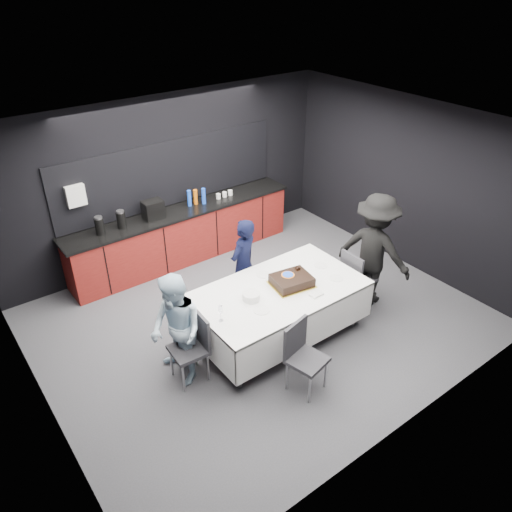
{
  "coord_description": "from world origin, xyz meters",
  "views": [
    {
      "loc": [
        -3.52,
        -4.6,
        4.6
      ],
      "look_at": [
        0.0,
        0.1,
        1.05
      ],
      "focal_mm": 35.0,
      "sensor_mm": 36.0,
      "label": 1
    }
  ],
  "objects_px": {
    "chair_near": "(302,352)",
    "cake_assembly": "(292,281)",
    "person_right": "(374,250)",
    "chair_left": "(194,343)",
    "party_table": "(278,297)",
    "plate_stack": "(251,296)",
    "champagne_flute": "(220,310)",
    "person_left": "(176,330)",
    "person_center": "(243,265)",
    "chair_right": "(356,275)"
  },
  "relations": [
    {
      "from": "chair_near",
      "to": "plate_stack",
      "type": "bearing_deg",
      "value": 93.22
    },
    {
      "from": "cake_assembly",
      "to": "person_right",
      "type": "relative_size",
      "value": 0.35
    },
    {
      "from": "champagne_flute",
      "to": "person_center",
      "type": "distance_m",
      "value": 1.41
    },
    {
      "from": "cake_assembly",
      "to": "champagne_flute",
      "type": "bearing_deg",
      "value": -176.54
    },
    {
      "from": "person_left",
      "to": "chair_left",
      "type": "bearing_deg",
      "value": 60.15
    },
    {
      "from": "cake_assembly",
      "to": "party_table",
      "type": "bearing_deg",
      "value": 170.94
    },
    {
      "from": "person_center",
      "to": "person_left",
      "type": "height_order",
      "value": "person_left"
    },
    {
      "from": "champagne_flute",
      "to": "chair_near",
      "type": "xyz_separation_m",
      "value": [
        0.61,
        -0.82,
        -0.4
      ]
    },
    {
      "from": "chair_right",
      "to": "chair_near",
      "type": "xyz_separation_m",
      "value": [
        -1.74,
        -0.78,
        0.0
      ]
    },
    {
      "from": "cake_assembly",
      "to": "person_center",
      "type": "distance_m",
      "value": 0.9
    },
    {
      "from": "person_left",
      "to": "person_center",
      "type": "bearing_deg",
      "value": 115.57
    },
    {
      "from": "plate_stack",
      "to": "chair_right",
      "type": "relative_size",
      "value": 0.25
    },
    {
      "from": "plate_stack",
      "to": "chair_left",
      "type": "bearing_deg",
      "value": -178.2
    },
    {
      "from": "chair_left",
      "to": "person_right",
      "type": "xyz_separation_m",
      "value": [
        3.0,
        -0.18,
        0.34
      ]
    },
    {
      "from": "plate_stack",
      "to": "person_center",
      "type": "distance_m",
      "value": 0.94
    },
    {
      "from": "chair_right",
      "to": "party_table",
      "type": "bearing_deg",
      "value": 173.88
    },
    {
      "from": "party_table",
      "to": "chair_right",
      "type": "bearing_deg",
      "value": -6.12
    },
    {
      "from": "chair_right",
      "to": "chair_near",
      "type": "height_order",
      "value": "same"
    },
    {
      "from": "person_center",
      "to": "plate_stack",
      "type": "bearing_deg",
      "value": 39.97
    },
    {
      "from": "party_table",
      "to": "plate_stack",
      "type": "relative_size",
      "value": 10.06
    },
    {
      "from": "person_right",
      "to": "plate_stack",
      "type": "bearing_deg",
      "value": 67.52
    },
    {
      "from": "chair_near",
      "to": "person_right",
      "type": "bearing_deg",
      "value": 19.98
    },
    {
      "from": "chair_near",
      "to": "cake_assembly",
      "type": "bearing_deg",
      "value": 56.93
    },
    {
      "from": "cake_assembly",
      "to": "person_left",
      "type": "xyz_separation_m",
      "value": [
        -1.7,
        0.12,
        -0.1
      ]
    },
    {
      "from": "person_center",
      "to": "person_right",
      "type": "height_order",
      "value": "person_right"
    },
    {
      "from": "cake_assembly",
      "to": "person_right",
      "type": "height_order",
      "value": "person_right"
    },
    {
      "from": "chair_right",
      "to": "person_left",
      "type": "relative_size",
      "value": 0.62
    },
    {
      "from": "cake_assembly",
      "to": "person_right",
      "type": "distance_m",
      "value": 1.47
    },
    {
      "from": "person_center",
      "to": "person_right",
      "type": "distance_m",
      "value": 1.94
    },
    {
      "from": "person_left",
      "to": "person_right",
      "type": "bearing_deg",
      "value": 84.35
    },
    {
      "from": "person_left",
      "to": "party_table",
      "type": "bearing_deg",
      "value": 85.79
    },
    {
      "from": "cake_assembly",
      "to": "person_center",
      "type": "bearing_deg",
      "value": 101.32
    },
    {
      "from": "cake_assembly",
      "to": "champagne_flute",
      "type": "relative_size",
      "value": 2.72
    },
    {
      "from": "cake_assembly",
      "to": "person_left",
      "type": "relative_size",
      "value": 0.41
    },
    {
      "from": "champagne_flute",
      "to": "chair_left",
      "type": "height_order",
      "value": "champagne_flute"
    },
    {
      "from": "person_center",
      "to": "person_right",
      "type": "bearing_deg",
      "value": 127.23
    },
    {
      "from": "plate_stack",
      "to": "chair_left",
      "type": "distance_m",
      "value": 0.94
    },
    {
      "from": "cake_assembly",
      "to": "chair_near",
      "type": "xyz_separation_m",
      "value": [
        -0.58,
        -0.89,
        -0.31
      ]
    },
    {
      "from": "chair_right",
      "to": "chair_near",
      "type": "distance_m",
      "value": 1.91
    },
    {
      "from": "champagne_flute",
      "to": "person_right",
      "type": "xyz_separation_m",
      "value": [
        2.65,
        -0.08,
        -0.06
      ]
    },
    {
      "from": "chair_right",
      "to": "chair_near",
      "type": "bearing_deg",
      "value": -155.88
    },
    {
      "from": "party_table",
      "to": "chair_near",
      "type": "bearing_deg",
      "value": -112.27
    },
    {
      "from": "cake_assembly",
      "to": "person_left",
      "type": "height_order",
      "value": "person_left"
    },
    {
      "from": "plate_stack",
      "to": "chair_left",
      "type": "height_order",
      "value": "chair_left"
    },
    {
      "from": "cake_assembly",
      "to": "champagne_flute",
      "type": "height_order",
      "value": "champagne_flute"
    },
    {
      "from": "chair_left",
      "to": "person_center",
      "type": "height_order",
      "value": "person_center"
    },
    {
      "from": "chair_left",
      "to": "chair_right",
      "type": "relative_size",
      "value": 1.0
    },
    {
      "from": "champagne_flute",
      "to": "party_table",
      "type": "bearing_deg",
      "value": 6.02
    },
    {
      "from": "party_table",
      "to": "plate_stack",
      "type": "bearing_deg",
      "value": 176.61
    },
    {
      "from": "plate_stack",
      "to": "person_right",
      "type": "height_order",
      "value": "person_right"
    }
  ]
}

